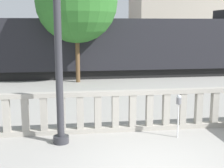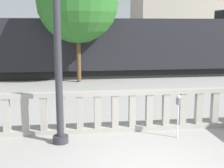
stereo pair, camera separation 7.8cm
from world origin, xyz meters
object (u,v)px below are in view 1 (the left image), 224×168
object	(u,v)px
parking_meter	(179,104)
tree_left	(77,2)
lamppost	(58,32)
train_far	(78,36)
train_near	(104,47)

from	to	relation	value
parking_meter	tree_left	xyz separation A→B (m)	(-2.55, 9.53, 3.51)
parking_meter	tree_left	world-z (taller)	tree_left
lamppost	tree_left	bearing A→B (deg)	85.25
lamppost	parking_meter	xyz separation A→B (m)	(3.34, -0.03, -2.05)
train_far	tree_left	size ratio (longest dim) A/B	3.64
parking_meter	tree_left	size ratio (longest dim) A/B	0.19
lamppost	parking_meter	distance (m)	3.91
parking_meter	train_near	world-z (taller)	train_near
parking_meter	train_near	bearing A→B (deg)	93.98
train_near	tree_left	world-z (taller)	tree_left
lamppost	tree_left	world-z (taller)	tree_left
train_far	train_near	bearing A→B (deg)	-86.84
train_near	train_far	distance (m)	18.33
lamppost	parking_meter	bearing A→B (deg)	-0.59
lamppost	train_near	world-z (taller)	lamppost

